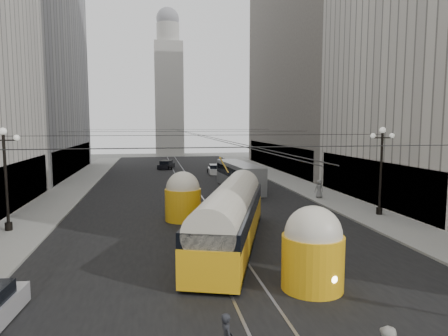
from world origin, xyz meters
name	(u,v)px	position (x,y,z in m)	size (l,w,h in m)	color
road	(190,189)	(0.00, 32.50, 0.00)	(20.00, 85.00, 0.02)	black
sidewalk_left	(74,187)	(-12.00, 36.00, 0.07)	(4.00, 72.00, 0.15)	gray
sidewalk_right	(289,181)	(12.00, 36.00, 0.07)	(4.00, 72.00, 0.15)	gray
rail_left	(182,190)	(-0.75, 32.50, 0.00)	(0.12, 85.00, 0.04)	gray
rail_right	(197,189)	(0.75, 32.50, 0.00)	(0.12, 85.00, 0.04)	gray
building_left_far	(22,65)	(-19.99, 48.00, 14.31)	(12.60, 28.60, 28.60)	#999999
building_right_far	(316,58)	(20.00, 48.00, 16.31)	(12.60, 32.60, 32.60)	#514C47
distant_tower	(169,86)	(0.00, 80.00, 14.97)	(6.00, 6.00, 31.36)	#B2AFA8
lamppost_left_mid	(5,173)	(-12.60, 18.00, 3.74)	(1.86, 0.44, 6.37)	black
lamppost_right_mid	(381,166)	(12.60, 18.00, 3.74)	(1.86, 0.44, 6.37)	black
catenary	(191,133)	(0.12, 31.49, 5.88)	(25.00, 72.00, 0.23)	black
streetcar	(231,215)	(0.50, 12.95, 1.71)	(6.84, 15.24, 3.50)	yellow
city_bus	(239,175)	(5.09, 31.75, 1.49)	(2.99, 10.84, 2.72)	gray
sedan_white_far	(215,170)	(4.60, 44.78, 0.59)	(1.95, 4.21, 1.30)	white
sedan_dark_far	(166,165)	(-1.69, 52.39, 0.57)	(2.81, 4.31, 1.26)	black
pedestrian_sidewalk_right	(319,189)	(10.93, 24.95, 0.96)	(0.80, 0.49, 1.63)	slate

